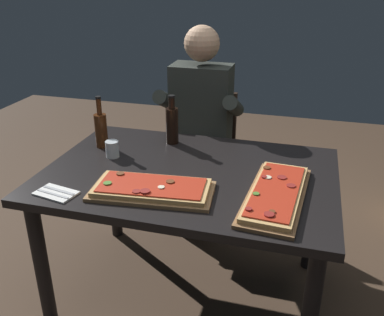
% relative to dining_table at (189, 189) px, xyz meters
% --- Properties ---
extents(ground_plane, '(6.40, 6.40, 0.00)m').
position_rel_dining_table_xyz_m(ground_plane, '(0.00, 0.00, -0.64)').
color(ground_plane, '#4C3828').
extents(dining_table, '(1.40, 0.96, 0.74)m').
position_rel_dining_table_xyz_m(dining_table, '(0.00, 0.00, 0.00)').
color(dining_table, black).
rests_on(dining_table, ground_plane).
extents(pizza_rectangular_front, '(0.56, 0.31, 0.05)m').
position_rel_dining_table_xyz_m(pizza_rectangular_front, '(-0.10, -0.25, 0.11)').
color(pizza_rectangular_front, olive).
rests_on(pizza_rectangular_front, dining_table).
extents(pizza_rectangular_left, '(0.28, 0.61, 0.05)m').
position_rel_dining_table_xyz_m(pizza_rectangular_left, '(0.43, -0.15, 0.11)').
color(pizza_rectangular_left, brown).
rests_on(pizza_rectangular_left, dining_table).
extents(wine_bottle_dark, '(0.07, 0.07, 0.28)m').
position_rel_dining_table_xyz_m(wine_bottle_dark, '(-0.55, 0.17, 0.20)').
color(wine_bottle_dark, '#47230F').
rests_on(wine_bottle_dark, dining_table).
extents(oil_bottle_amber, '(0.07, 0.07, 0.28)m').
position_rel_dining_table_xyz_m(oil_bottle_amber, '(-0.19, 0.33, 0.21)').
color(oil_bottle_amber, black).
rests_on(oil_bottle_amber, dining_table).
extents(tumbler_near_camera, '(0.07, 0.07, 0.09)m').
position_rel_dining_table_xyz_m(tumbler_near_camera, '(-0.43, 0.06, 0.14)').
color(tumbler_near_camera, silver).
rests_on(tumbler_near_camera, dining_table).
extents(napkin_cutlery_set, '(0.20, 0.14, 0.01)m').
position_rel_dining_table_xyz_m(napkin_cutlery_set, '(-0.50, -0.37, 0.10)').
color(napkin_cutlery_set, white).
rests_on(napkin_cutlery_set, dining_table).
extents(diner_chair, '(0.44, 0.44, 0.87)m').
position_rel_dining_table_xyz_m(diner_chair, '(-0.14, 0.86, -0.16)').
color(diner_chair, black).
rests_on(diner_chair, ground_plane).
extents(seated_diner, '(0.53, 0.41, 1.33)m').
position_rel_dining_table_xyz_m(seated_diner, '(-0.14, 0.74, 0.10)').
color(seated_diner, '#23232D').
rests_on(seated_diner, ground_plane).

